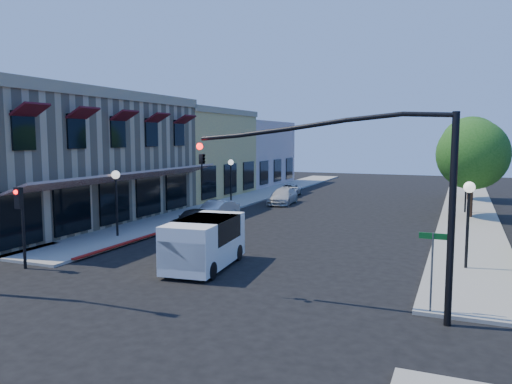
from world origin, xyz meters
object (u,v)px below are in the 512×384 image
at_px(lamppost_right_near, 469,203).
at_px(parked_car_a, 193,219).
at_px(lamppost_left_near, 116,186).
at_px(white_van, 204,240).
at_px(lamppost_right_far, 467,175).
at_px(secondary_signal, 21,212).
at_px(street_tree_a, 473,154).
at_px(parked_car_c, 283,196).
at_px(signal_mast_arm, 374,179).
at_px(street_tree_b, 471,146).
at_px(street_name_sign, 432,259).
at_px(parked_car_b, 216,211).
at_px(parked_car_d, 289,190).
at_px(lamppost_left_far, 231,170).

distance_m(lamppost_right_near, parked_car_a, 15.37).
distance_m(lamppost_left_near, white_van, 8.17).
relative_size(lamppost_left_near, lamppost_right_far, 1.00).
height_order(secondary_signal, lamppost_right_near, lamppost_right_near).
bearing_deg(street_tree_a, parked_car_c, 171.51).
relative_size(parked_car_a, parked_car_c, 0.81).
bearing_deg(lamppost_left_near, parked_car_a, 59.69).
xyz_separation_m(signal_mast_arm, white_van, (-7.20, 2.89, -2.92)).
xyz_separation_m(street_tree_b, street_name_sign, (-1.30, -29.80, -2.85)).
height_order(signal_mast_arm, parked_car_b, signal_mast_arm).
bearing_deg(white_van, parked_car_a, 122.76).
bearing_deg(lamppost_right_far, parked_car_a, -140.62).
bearing_deg(street_name_sign, lamppost_right_near, 80.22).
xyz_separation_m(signal_mast_arm, parked_car_a, (-12.06, 10.44, -3.50)).
xyz_separation_m(lamppost_right_far, parked_car_d, (-14.70, 5.39, -2.20)).
bearing_deg(parked_car_b, secondary_signal, -92.37).
distance_m(lamppost_right_far, parked_car_d, 15.81).
xyz_separation_m(lamppost_left_far, lamppost_right_near, (17.00, -14.00, 0.00)).
bearing_deg(lamppost_right_near, white_van, -159.82).
bearing_deg(parked_car_b, street_tree_a, 30.38).
relative_size(street_name_sign, parked_car_a, 0.73).
relative_size(secondary_signal, lamppost_left_near, 0.93).
distance_m(signal_mast_arm, white_van, 8.29).
bearing_deg(parked_car_a, lamppost_right_far, 42.97).
bearing_deg(street_tree_a, white_van, -119.92).
height_order(street_tree_a, parked_car_d, street_tree_a).
bearing_deg(street_tree_b, street_tree_a, -90.00).
xyz_separation_m(street_name_sign, parked_car_b, (-13.70, 12.75, -1.07)).
bearing_deg(signal_mast_arm, secondary_signal, -179.63).
bearing_deg(parked_car_d, parked_car_c, -83.65).
xyz_separation_m(secondary_signal, street_name_sign, (15.50, 0.79, -0.62)).
xyz_separation_m(street_name_sign, lamppost_left_far, (-16.00, 19.80, 1.04)).
distance_m(signal_mast_arm, parked_car_b, 18.39).
relative_size(lamppost_left_far, parked_car_a, 1.04).
relative_size(lamppost_right_far, parked_car_c, 0.85).
relative_size(parked_car_b, parked_car_c, 0.91).
distance_m(street_tree_b, lamppost_left_far, 20.06).
bearing_deg(parked_car_d, signal_mast_arm, -74.01).
xyz_separation_m(street_tree_b, parked_car_d, (-15.00, -2.61, -4.01)).
height_order(street_name_sign, parked_car_c, street_name_sign).
xyz_separation_m(secondary_signal, parked_car_d, (1.80, 27.98, -1.78)).
height_order(lamppost_right_near, white_van, lamppost_right_near).
bearing_deg(parked_car_a, street_name_sign, -31.80).
relative_size(lamppost_left_near, parked_car_c, 0.85).
bearing_deg(street_name_sign, parked_car_d, 116.74).
bearing_deg(secondary_signal, lamppost_right_far, 53.86).
relative_size(signal_mast_arm, lamppost_left_near, 2.24).
height_order(white_van, parked_car_d, white_van).
xyz_separation_m(secondary_signal, parked_car_c, (3.11, 22.64, -1.71)).
xyz_separation_m(parked_car_c, parked_car_d, (-1.31, 5.35, -0.07)).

